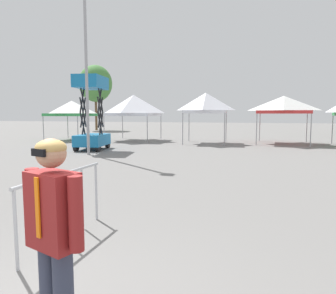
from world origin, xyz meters
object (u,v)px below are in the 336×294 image
object	(u,v)px
canopy_tent_center	(134,105)
light_pole_near_lift	(86,45)
crowd_barrier_mid_lot	(63,193)
person_foreground	(54,233)
canopy_tent_right_of_center	(72,108)
canopy_tent_behind_left	(206,103)
tree_behind_tents_left	(95,84)
canopy_tent_behind_center	(284,105)
scissor_lift	(92,128)

from	to	relation	value
canopy_tent_center	light_pole_near_lift	distance (m)	8.69
light_pole_near_lift	crowd_barrier_mid_lot	distance (m)	11.52
person_foreground	crowd_barrier_mid_lot	distance (m)	2.48
crowd_barrier_mid_lot	canopy_tent_right_of_center	bearing A→B (deg)	122.37
canopy_tent_behind_left	crowd_barrier_mid_lot	distance (m)	16.93
canopy_tent_behind_left	tree_behind_tents_left	world-z (taller)	tree_behind_tents_left
canopy_tent_right_of_center	crowd_barrier_mid_lot	bearing A→B (deg)	-57.63
canopy_tent_right_of_center	canopy_tent_center	size ratio (longest dim) A/B	0.93
canopy_tent_right_of_center	canopy_tent_behind_center	size ratio (longest dim) A/B	0.91
scissor_lift	light_pole_near_lift	bearing A→B (deg)	-65.82
canopy_tent_behind_center	tree_behind_tents_left	size ratio (longest dim) A/B	0.45
canopy_tent_behind_center	tree_behind_tents_left	distance (m)	24.05
canopy_tent_center	scissor_lift	xyz separation A→B (m)	(0.11, -6.32, -1.38)
canopy_tent_behind_left	crowd_barrier_mid_lot	world-z (taller)	canopy_tent_behind_left
canopy_tent_center	crowd_barrier_mid_lot	bearing A→B (deg)	-71.28
person_foreground	light_pole_near_lift	world-z (taller)	light_pole_near_lift
canopy_tent_center	canopy_tent_behind_center	bearing A→B (deg)	1.60
canopy_tent_behind_center	person_foreground	world-z (taller)	canopy_tent_behind_center
canopy_tent_behind_left	canopy_tent_center	bearing A→B (deg)	171.62
canopy_tent_behind_left	tree_behind_tents_left	bearing A→B (deg)	139.12
canopy_tent_center	scissor_lift	bearing A→B (deg)	-89.04
light_pole_near_lift	crowd_barrier_mid_lot	xyz separation A→B (m)	(5.01, -9.38, -4.42)
scissor_lift	person_foreground	bearing A→B (deg)	-61.68
canopy_tent_behind_center	light_pole_near_lift	xyz separation A→B (m)	(-9.49, -8.54, 2.62)
canopy_tent_right_of_center	canopy_tent_behind_left	xyz separation A→B (m)	(10.21, -0.06, 0.30)
canopy_tent_center	light_pole_near_lift	world-z (taller)	light_pole_near_lift
canopy_tent_right_of_center	scissor_lift	bearing A→B (deg)	-49.10
canopy_tent_right_of_center	tree_behind_tents_left	bearing A→B (deg)	111.55
scissor_lift	tree_behind_tents_left	distance (m)	21.88
canopy_tent_center	crowd_barrier_mid_lot	xyz separation A→B (m)	(5.97, -17.63, -1.84)
canopy_tent_behind_center	crowd_barrier_mid_lot	distance (m)	18.56
light_pole_near_lift	crowd_barrier_mid_lot	bearing A→B (deg)	-61.92
light_pole_near_lift	crowd_barrier_mid_lot	size ratio (longest dim) A/B	4.39
scissor_lift	crowd_barrier_mid_lot	world-z (taller)	scissor_lift
canopy_tent_center	light_pole_near_lift	bearing A→B (deg)	-83.30
canopy_tent_center	person_foreground	world-z (taller)	canopy_tent_center
canopy_tent_behind_left	canopy_tent_behind_center	distance (m)	5.10
canopy_tent_behind_center	light_pole_near_lift	size ratio (longest dim) A/B	0.38
scissor_lift	crowd_barrier_mid_lot	distance (m)	12.74
tree_behind_tents_left	light_pole_near_lift	bearing A→B (deg)	-62.25
person_foreground	crowd_barrier_mid_lot	world-z (taller)	person_foreground
canopy_tent_center	person_foreground	xyz separation A→B (m)	(7.31, -19.69, -1.56)
person_foreground	crowd_barrier_mid_lot	xyz separation A→B (m)	(-1.34, 2.06, -0.28)
canopy_tent_behind_center	tree_behind_tents_left	bearing A→B (deg)	148.98
scissor_lift	light_pole_near_lift	xyz separation A→B (m)	(0.86, -1.92, 3.97)
scissor_lift	canopy_tent_behind_left	bearing A→B (deg)	45.74
person_foreground	tree_behind_tents_left	size ratio (longest dim) A/B	0.23
scissor_lift	canopy_tent_behind_center	bearing A→B (deg)	32.58
light_pole_near_lift	canopy_tent_behind_center	bearing A→B (deg)	41.97
crowd_barrier_mid_lot	canopy_tent_behind_center	bearing A→B (deg)	75.95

